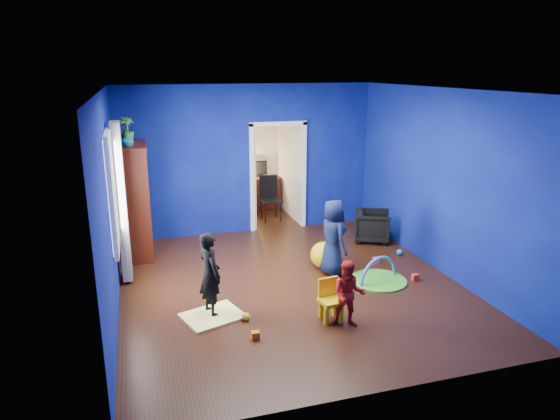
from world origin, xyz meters
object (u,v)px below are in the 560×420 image
object	(u,v)px
child_navy	(333,237)
study_desk	(260,193)
vase	(127,140)
play_mat	(378,280)
child_black	(210,274)
kid_chair	(331,303)
folding_chair	(271,200)
armchair	(372,226)
toddler_red	(349,294)
hopper_ball	(324,255)
tv_armoire	(133,201)
crt_tv	(135,198)

from	to	relation	value
child_navy	study_desk	distance (m)	4.02
child_navy	vase	bearing A→B (deg)	54.51
play_mat	child_black	bearing A→B (deg)	-172.92
kid_chair	study_desk	bearing A→B (deg)	78.80
play_mat	child_navy	bearing A→B (deg)	138.66
study_desk	folding_chair	distance (m)	0.96
armchair	study_desk	size ratio (longest dim) A/B	0.73
toddler_red	study_desk	distance (m)	5.66
hopper_ball	kid_chair	bearing A→B (deg)	-108.12
armchair	hopper_ball	xyz separation A→B (m)	(-1.36, -0.98, -0.07)
vase	study_desk	xyz separation A→B (m)	(2.82, 2.53, -1.69)
vase	play_mat	distance (m)	4.57
child_navy	play_mat	bearing A→B (deg)	-140.67
study_desk	folding_chair	bearing A→B (deg)	-90.00
tv_armoire	play_mat	distance (m)	4.35
armchair	study_desk	world-z (taller)	study_desk
child_navy	kid_chair	bearing A→B (deg)	147.96
armchair	vase	size ratio (longest dim) A/B	3.14
vase	kid_chair	xyz separation A→B (m)	(2.40, -2.92, -1.81)
armchair	crt_tv	world-z (taller)	crt_tv
folding_chair	crt_tv	bearing A→B (deg)	-155.42
crt_tv	hopper_ball	size ratio (longest dim) A/B	1.59
hopper_ball	folding_chair	distance (m)	2.81
child_black	kid_chair	distance (m)	1.63
hopper_ball	child_black	bearing A→B (deg)	-151.95
child_navy	hopper_ball	distance (m)	0.46
armchair	toddler_red	world-z (taller)	toddler_red
child_black	folding_chair	world-z (taller)	child_black
hopper_ball	vase	bearing A→B (deg)	157.47
child_black	crt_tv	size ratio (longest dim) A/B	1.65
kid_chair	folding_chair	size ratio (longest dim) A/B	0.54
armchair	hopper_ball	world-z (taller)	armchair
child_navy	vase	size ratio (longest dim) A/B	5.91
play_mat	armchair	bearing A→B (deg)	66.73
study_desk	folding_chair	xyz separation A→B (m)	(0.00, -0.96, 0.09)
toddler_red	study_desk	bearing A→B (deg)	108.73
hopper_ball	kid_chair	size ratio (longest dim) A/B	0.88
crt_tv	armchair	bearing A→B (deg)	-7.32
vase	study_desk	distance (m)	4.15
toddler_red	study_desk	xyz separation A→B (m)	(0.27, 5.65, -0.07)
study_desk	child_black	bearing A→B (deg)	-111.38
vase	armchair	bearing A→B (deg)	-3.31
hopper_ball	folding_chair	xyz separation A→B (m)	(-0.14, 2.80, 0.24)
vase	folding_chair	size ratio (longest dim) A/B	0.22
child_navy	tv_armoire	bearing A→B (deg)	50.09
child_navy	folding_chair	world-z (taller)	child_navy
kid_chair	armchair	bearing A→B (deg)	47.50
armchair	child_black	xyz separation A→B (m)	(-3.39, -2.06, 0.28)
tv_armoire	kid_chair	bearing A→B (deg)	-53.30
child_black	folding_chair	distance (m)	4.32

